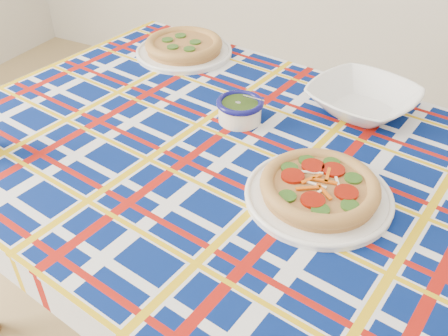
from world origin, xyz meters
The scene contains 6 objects.
dining_table centered at (0.18, 0.45, 0.63)m, with size 1.61×1.15×0.69m.
tablecloth centered at (0.18, 0.45, 0.65)m, with size 1.51×0.95×0.10m, color #051759, non-canonical shape.
main_focaccia_plate centered at (0.32, 0.40, 0.73)m, with size 0.29×0.29×0.06m, color #AB743D, non-canonical shape.
pesto_bowl centered at (0.06, 0.59, 0.73)m, with size 0.11×0.11×0.07m, color #1D310D, non-canonical shape.
serving_bowl centered at (0.31, 0.76, 0.73)m, with size 0.25×0.25×0.06m, color white.
second_focaccia_plate centered at (-0.25, 0.85, 0.73)m, with size 0.29×0.29×0.05m, color #AB743D, non-canonical shape.
Camera 1 is at (0.50, -0.34, 1.33)m, focal length 40.00 mm.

